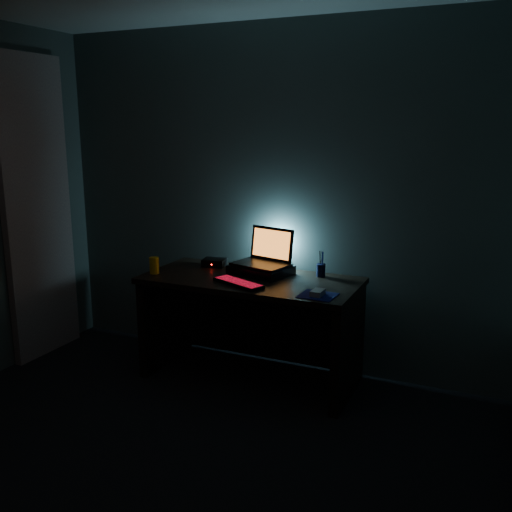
{
  "coord_description": "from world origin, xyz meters",
  "views": [
    {
      "loc": [
        1.6,
        -1.85,
        1.79
      ],
      "look_at": [
        0.06,
        1.57,
        0.92
      ],
      "focal_mm": 40.0,
      "sensor_mm": 36.0,
      "label": 1
    }
  ],
  "objects": [
    {
      "name": "juice_glass",
      "position": [
        -0.68,
        1.45,
        0.81
      ],
      "size": [
        0.08,
        0.08,
        0.12
      ],
      "primitive_type": "cylinder",
      "rotation": [
        0.0,
        0.0,
        0.14
      ],
      "color": "#E49F0C",
      "rests_on": "desk"
    },
    {
      "name": "mouse",
      "position": [
        0.56,
        1.41,
        0.77
      ],
      "size": [
        0.07,
        0.12,
        0.03
      ],
      "primitive_type": "cube",
      "rotation": [
        0.0,
        0.0,
        -0.03
      ],
      "color": "gray",
      "rests_on": "mousepad"
    },
    {
      "name": "router",
      "position": [
        -0.39,
        1.82,
        0.78
      ],
      "size": [
        0.19,
        0.16,
        0.06
      ],
      "rotation": [
        0.0,
        0.0,
        0.17
      ],
      "color": "black",
      "rests_on": "desk"
    },
    {
      "name": "keyboard",
      "position": [
        -0.0,
        1.43,
        0.76
      ],
      "size": [
        0.4,
        0.27,
        0.02
      ],
      "rotation": [
        0.0,
        0.0,
        -0.4
      ],
      "color": "black",
      "rests_on": "desk"
    },
    {
      "name": "riser",
      "position": [
        0.02,
        1.75,
        0.78
      ],
      "size": [
        0.46,
        0.39,
        0.06
      ],
      "primitive_type": "cube",
      "rotation": [
        0.0,
        0.0,
        -0.24
      ],
      "color": "black",
      "rests_on": "desk"
    },
    {
      "name": "pen_cup",
      "position": [
        0.43,
        1.86,
        0.79
      ],
      "size": [
        0.07,
        0.07,
        0.09
      ],
      "primitive_type": "cylinder",
      "rotation": [
        0.0,
        0.0,
        -0.15
      ],
      "color": "black",
      "rests_on": "desk"
    },
    {
      "name": "mousepad",
      "position": [
        0.56,
        1.41,
        0.75
      ],
      "size": [
        0.23,
        0.21,
        0.0
      ],
      "primitive_type": "cube",
      "rotation": [
        0.0,
        0.0,
        -0.03
      ],
      "color": "#0C1257",
      "rests_on": "desk"
    },
    {
      "name": "laptop",
      "position": [
        0.03,
        1.8,
        0.87
      ],
      "size": [
        0.43,
        0.36,
        0.26
      ],
      "rotation": [
        0.0,
        0.0,
        -0.24
      ],
      "color": "black",
      "rests_on": "riser"
    },
    {
      "name": "desk",
      "position": [
        0.0,
        1.67,
        0.49
      ],
      "size": [
        1.5,
        0.7,
        0.75
      ],
      "color": "black",
      "rests_on": "ground"
    },
    {
      "name": "room",
      "position": [
        0.0,
        0.0,
        1.25
      ],
      "size": [
        3.5,
        4.0,
        2.5
      ],
      "color": "black",
      "rests_on": "ground"
    },
    {
      "name": "curtain",
      "position": [
        -1.71,
        1.42,
        1.15
      ],
      "size": [
        0.06,
        0.65,
        2.3
      ],
      "primitive_type": "cube",
      "color": "beige",
      "rests_on": "ground"
    }
  ]
}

